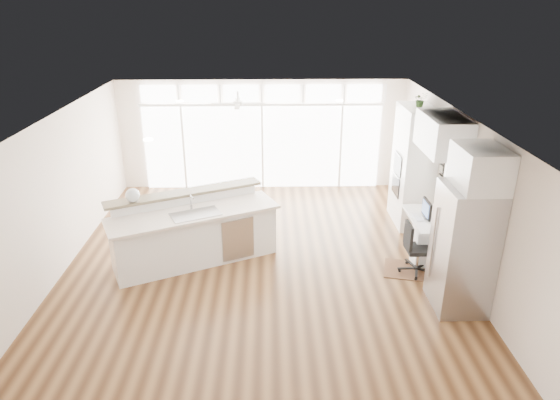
{
  "coord_description": "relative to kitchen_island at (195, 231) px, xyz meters",
  "views": [
    {
      "loc": [
        0.18,
        -8.0,
        4.59
      ],
      "look_at": [
        0.37,
        0.6,
        1.02
      ],
      "focal_mm": 32.0,
      "sensor_mm": 36.0,
      "label": 1
    }
  ],
  "objects": [
    {
      "name": "kitchen_island",
      "position": [
        0.0,
        0.0,
        0.0
      ],
      "size": [
        3.24,
        2.32,
        1.21
      ],
      "primitive_type": "cube",
      "rotation": [
        0.0,
        0.0,
        0.44
      ],
      "color": "white",
      "rests_on": "floor"
    },
    {
      "name": "upper_cabinets",
      "position": [
        4.36,
        0.16,
        1.75
      ],
      "size": [
        0.64,
        1.3,
        0.64
      ],
      "primitive_type": "cube",
      "color": "white",
      "rests_on": "wall_right"
    },
    {
      "name": "recessed_lights",
      "position": [
        1.19,
        0.06,
        2.08
      ],
      "size": [
        3.4,
        3.0,
        0.02
      ],
      "primitive_type": "cube",
      "color": "white",
      "rests_on": "ceiling"
    },
    {
      "name": "wall_left",
      "position": [
        -2.31,
        -0.14,
        0.75
      ],
      "size": [
        0.04,
        8.0,
        2.7
      ],
      "primitive_type": "cube",
      "color": "#F1E1D1",
      "rests_on": "floor"
    },
    {
      "name": "keyboard",
      "position": [
        4.07,
        0.16,
        0.16
      ],
      "size": [
        0.12,
        0.31,
        0.02
      ],
      "primitive_type": "cube",
      "rotation": [
        0.0,
        0.0,
        0.02
      ],
      "color": "white",
      "rests_on": "desk_nook"
    },
    {
      "name": "office_chair",
      "position": [
        3.96,
        -0.49,
        -0.13
      ],
      "size": [
        0.5,
        0.46,
        0.94
      ],
      "primitive_type": "cube",
      "rotation": [
        0.0,
        0.0,
        0.02
      ],
      "color": "black",
      "rests_on": "floor"
    },
    {
      "name": "oven_cabinet",
      "position": [
        4.36,
        1.66,
        0.65
      ],
      "size": [
        0.64,
        1.2,
        2.5
      ],
      "primitive_type": "cube",
      "color": "white",
      "rests_on": "floor"
    },
    {
      "name": "glass_wall",
      "position": [
        1.19,
        3.8,
        0.45
      ],
      "size": [
        5.8,
        0.06,
        2.08
      ],
      "primitive_type": "cube",
      "color": "white",
      "rests_on": "wall_back"
    },
    {
      "name": "ceiling_fan",
      "position": [
        0.69,
        2.66,
        1.88
      ],
      "size": [
        1.16,
        1.16,
        0.32
      ],
      "primitive_type": "cube",
      "color": "white",
      "rests_on": "ceiling"
    },
    {
      "name": "wall_back",
      "position": [
        1.19,
        3.86,
        0.75
      ],
      "size": [
        7.0,
        0.04,
        2.7
      ],
      "primitive_type": "cube",
      "color": "#F1E1D1",
      "rests_on": "floor"
    },
    {
      "name": "floor",
      "position": [
        1.19,
        -0.14,
        -0.61
      ],
      "size": [
        7.0,
        8.0,
        0.02
      ],
      "primitive_type": "cube",
      "color": "#482B16",
      "rests_on": "ground"
    },
    {
      "name": "potted_plant",
      "position": [
        4.36,
        1.66,
        2.01
      ],
      "size": [
        0.3,
        0.32,
        0.22
      ],
      "primitive_type": "imported",
      "rotation": [
        0.0,
        0.0,
        0.14
      ],
      "color": "#325424",
      "rests_on": "oven_cabinet"
    },
    {
      "name": "desk_window",
      "position": [
        4.65,
        0.16,
        0.95
      ],
      "size": [
        0.04,
        0.85,
        0.85
      ],
      "primitive_type": "cube",
      "color": "white",
      "rests_on": "wall_right"
    },
    {
      "name": "framed_photos",
      "position": [
        4.65,
        0.78,
        0.8
      ],
      "size": [
        0.06,
        0.22,
        0.8
      ],
      "primitive_type": "cube",
      "color": "black",
      "rests_on": "wall_right"
    },
    {
      "name": "refrigerator",
      "position": [
        4.3,
        -1.49,
        0.4
      ],
      "size": [
        0.76,
        0.9,
        2.0
      ],
      "primitive_type": "cube",
      "color": "#A5A6AA",
      "rests_on": "floor"
    },
    {
      "name": "fridge_cabinet",
      "position": [
        4.36,
        -1.49,
        1.7
      ],
      "size": [
        0.64,
        0.9,
        0.6
      ],
      "primitive_type": "cube",
      "color": "white",
      "rests_on": "wall_right"
    },
    {
      "name": "rug",
      "position": [
        3.89,
        -0.45,
        -0.6
      ],
      "size": [
        1.11,
        0.91,
        0.01
      ],
      "primitive_type": "cube",
      "rotation": [
        0.0,
        0.0,
        -0.25
      ],
      "color": "#361D11",
      "rests_on": "floor"
    },
    {
      "name": "desk_nook",
      "position": [
        4.32,
        0.16,
        -0.22
      ],
      "size": [
        0.72,
        1.3,
        0.76
      ],
      "primitive_type": "cube",
      "color": "white",
      "rests_on": "floor"
    },
    {
      "name": "ceiling",
      "position": [
        1.19,
        -0.14,
        2.1
      ],
      "size": [
        7.0,
        8.0,
        0.02
      ],
      "primitive_type": "cube",
      "color": "white",
      "rests_on": "wall_back"
    },
    {
      "name": "wall_front",
      "position": [
        1.19,
        -4.14,
        0.75
      ],
      "size": [
        7.0,
        0.04,
        2.7
      ],
      "primitive_type": "cube",
      "color": "#F1E1D1",
      "rests_on": "floor"
    },
    {
      "name": "wall_right",
      "position": [
        4.69,
        -0.14,
        0.75
      ],
      "size": [
        0.04,
        8.0,
        2.7
      ],
      "primitive_type": "cube",
      "color": "#F1E1D1",
      "rests_on": "floor"
    },
    {
      "name": "fishbowl",
      "position": [
        -1.03,
        -0.04,
        0.73
      ],
      "size": [
        0.32,
        0.32,
        0.25
      ],
      "primitive_type": "sphere",
      "rotation": [
        0.0,
        0.0,
        0.37
      ],
      "color": "silver",
      "rests_on": "kitchen_island"
    },
    {
      "name": "transom_row",
      "position": [
        1.19,
        3.8,
        1.78
      ],
      "size": [
        5.9,
        0.06,
        0.4
      ],
      "primitive_type": "cube",
      "color": "white",
      "rests_on": "wall_back"
    },
    {
      "name": "monitor",
      "position": [
        4.24,
        0.16,
        0.34
      ],
      "size": [
        0.08,
        0.44,
        0.36
      ],
      "primitive_type": "cube",
      "rotation": [
        0.0,
        0.0,
        0.01
      ],
      "color": "black",
      "rests_on": "desk_nook"
    }
  ]
}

